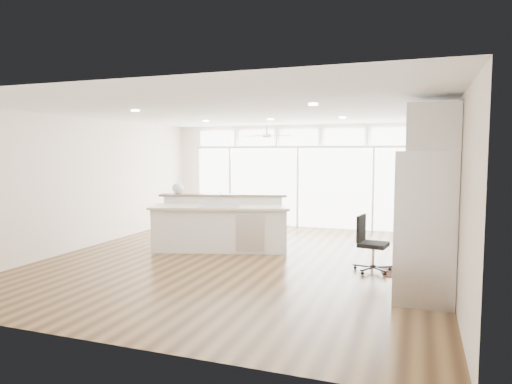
% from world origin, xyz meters
% --- Properties ---
extents(floor, '(7.00, 8.00, 0.02)m').
position_xyz_m(floor, '(0.00, 0.00, -0.01)').
color(floor, '#402A13').
rests_on(floor, ground).
extents(ceiling, '(7.00, 8.00, 0.02)m').
position_xyz_m(ceiling, '(0.00, 0.00, 2.70)').
color(ceiling, white).
rests_on(ceiling, wall_back).
extents(wall_back, '(7.00, 0.04, 2.70)m').
position_xyz_m(wall_back, '(0.00, 4.00, 1.35)').
color(wall_back, white).
rests_on(wall_back, floor).
extents(wall_front, '(7.00, 0.04, 2.70)m').
position_xyz_m(wall_front, '(0.00, -4.00, 1.35)').
color(wall_front, white).
rests_on(wall_front, floor).
extents(wall_left, '(0.04, 8.00, 2.70)m').
position_xyz_m(wall_left, '(-3.50, 0.00, 1.35)').
color(wall_left, white).
rests_on(wall_left, floor).
extents(wall_right, '(0.04, 8.00, 2.70)m').
position_xyz_m(wall_right, '(3.50, 0.00, 1.35)').
color(wall_right, white).
rests_on(wall_right, floor).
extents(glass_wall, '(5.80, 0.06, 2.08)m').
position_xyz_m(glass_wall, '(0.00, 3.94, 1.05)').
color(glass_wall, white).
rests_on(glass_wall, wall_back).
extents(transom_row, '(5.90, 0.06, 0.40)m').
position_xyz_m(transom_row, '(0.00, 3.94, 2.38)').
color(transom_row, white).
rests_on(transom_row, wall_back).
extents(desk_window, '(0.04, 0.85, 0.85)m').
position_xyz_m(desk_window, '(3.46, 0.30, 1.55)').
color(desk_window, white).
rests_on(desk_window, wall_right).
extents(ceiling_fan, '(1.16, 1.16, 0.32)m').
position_xyz_m(ceiling_fan, '(-0.50, 2.80, 2.48)').
color(ceiling_fan, silver).
rests_on(ceiling_fan, ceiling).
extents(recessed_lights, '(3.40, 3.00, 0.02)m').
position_xyz_m(recessed_lights, '(0.00, 0.20, 2.68)').
color(recessed_lights, white).
rests_on(recessed_lights, ceiling).
extents(oven_cabinet, '(0.64, 1.20, 2.50)m').
position_xyz_m(oven_cabinet, '(3.17, 1.80, 1.25)').
color(oven_cabinet, white).
rests_on(oven_cabinet, floor).
extents(desk_nook, '(0.72, 1.30, 0.76)m').
position_xyz_m(desk_nook, '(3.13, 0.30, 0.38)').
color(desk_nook, white).
rests_on(desk_nook, floor).
extents(upper_cabinets, '(0.64, 1.30, 0.64)m').
position_xyz_m(upper_cabinets, '(3.17, 0.30, 2.35)').
color(upper_cabinets, white).
rests_on(upper_cabinets, wall_right).
extents(refrigerator, '(0.76, 0.90, 2.00)m').
position_xyz_m(refrigerator, '(3.11, -1.35, 1.00)').
color(refrigerator, silver).
rests_on(refrigerator, floor).
extents(fridge_cabinet, '(0.64, 0.90, 0.60)m').
position_xyz_m(fridge_cabinet, '(3.17, -1.35, 2.30)').
color(fridge_cabinet, white).
rests_on(fridge_cabinet, wall_right).
extents(framed_photos, '(0.06, 0.22, 0.80)m').
position_xyz_m(framed_photos, '(3.46, 0.92, 1.40)').
color(framed_photos, black).
rests_on(framed_photos, wall_right).
extents(kitchen_island, '(2.97, 1.79, 1.11)m').
position_xyz_m(kitchen_island, '(-0.73, 0.54, 0.55)').
color(kitchen_island, white).
rests_on(kitchen_island, floor).
extents(rug, '(1.08, 0.87, 0.01)m').
position_xyz_m(rug, '(2.95, 0.03, 0.01)').
color(rug, '#381C11').
rests_on(rug, floor).
extents(office_chair, '(0.55, 0.52, 0.93)m').
position_xyz_m(office_chair, '(2.34, -0.10, 0.46)').
color(office_chair, black).
rests_on(office_chair, floor).
extents(fishbowl, '(0.31, 0.31, 0.24)m').
position_xyz_m(fishbowl, '(-1.76, 0.66, 1.23)').
color(fishbowl, silver).
rests_on(fishbowl, kitchen_island).
extents(monitor, '(0.11, 0.48, 0.39)m').
position_xyz_m(monitor, '(3.05, 0.30, 0.96)').
color(monitor, black).
rests_on(monitor, desk_nook).
extents(keyboard, '(0.16, 0.35, 0.02)m').
position_xyz_m(keyboard, '(2.88, 0.30, 0.77)').
color(keyboard, white).
rests_on(keyboard, desk_nook).
extents(potted_plant, '(0.31, 0.33, 0.23)m').
position_xyz_m(potted_plant, '(3.17, 1.80, 2.61)').
color(potted_plant, '#2F632A').
rests_on(potted_plant, oven_cabinet).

